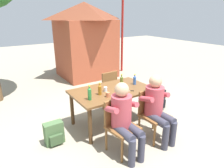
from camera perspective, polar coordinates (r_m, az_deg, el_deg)
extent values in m
plane|color=gray|center=(4.22, 0.00, -10.91)|extent=(24.00, 24.00, 0.00)
cube|color=brown|center=(3.91, 0.00, -1.93)|extent=(1.56, 0.94, 0.04)
cylinder|color=#4C311A|center=(3.46, -6.28, -11.94)|extent=(0.07, 0.07, 0.69)
cylinder|color=#4C311A|center=(4.19, 11.05, -6.23)|extent=(0.07, 0.07, 0.69)
cylinder|color=#4C311A|center=(4.08, -11.35, -6.96)|extent=(0.07, 0.07, 0.69)
cylinder|color=#4C311A|center=(4.72, 4.51, -2.85)|extent=(0.07, 0.07, 0.69)
cube|color=brown|center=(3.23, 3.16, -12.50)|extent=(0.49, 0.49, 0.04)
cube|color=brown|center=(3.25, 0.80, -7.64)|extent=(0.42, 0.09, 0.42)
cylinder|color=brown|center=(3.14, 2.90, -18.59)|extent=(0.04, 0.04, 0.41)
cylinder|color=brown|center=(3.37, 7.84, -15.86)|extent=(0.04, 0.04, 0.41)
cylinder|color=brown|center=(3.37, -1.66, -15.54)|extent=(0.04, 0.04, 0.41)
cylinder|color=brown|center=(3.58, 3.23, -13.25)|extent=(0.04, 0.04, 0.41)
cube|color=brown|center=(3.64, 12.19, -9.00)|extent=(0.46, 0.46, 0.04)
cube|color=brown|center=(3.66, 10.16, -4.67)|extent=(0.42, 0.06, 0.42)
cylinder|color=brown|center=(3.53, 12.08, -14.30)|extent=(0.04, 0.04, 0.41)
cylinder|color=brown|center=(3.78, 16.10, -12.16)|extent=(0.04, 0.04, 0.41)
cylinder|color=brown|center=(3.75, 7.75, -11.80)|extent=(0.04, 0.04, 0.41)
cylinder|color=brown|center=(3.98, 11.82, -9.99)|extent=(0.04, 0.04, 0.41)
cube|color=brown|center=(4.85, -2.05, -1.05)|extent=(0.47, 0.47, 0.04)
cube|color=brown|center=(4.62, -0.66, 0.91)|extent=(0.42, 0.07, 0.42)
cylinder|color=brown|center=(5.18, -1.52, -2.33)|extent=(0.04, 0.04, 0.41)
cylinder|color=brown|center=(4.99, -5.07, -3.32)|extent=(0.04, 0.04, 0.41)
cylinder|color=brown|center=(4.90, 1.08, -3.67)|extent=(0.04, 0.04, 0.41)
cylinder|color=brown|center=(4.70, -2.58, -4.78)|extent=(0.04, 0.04, 0.41)
cylinder|color=#B7424C|center=(3.13, 2.70, -7.76)|extent=(0.32, 0.32, 0.52)
sphere|color=tan|center=(2.98, 2.82, -1.63)|extent=(0.22, 0.22, 0.22)
cylinder|color=#383847|center=(3.08, 3.48, -13.92)|extent=(0.14, 0.40, 0.14)
cylinder|color=#383847|center=(3.08, 5.73, -19.09)|extent=(0.11, 0.11, 0.45)
cylinder|color=#B7424C|center=(3.00, -0.22, -7.37)|extent=(0.09, 0.31, 0.16)
cylinder|color=#383847|center=(3.17, 6.15, -12.88)|extent=(0.14, 0.40, 0.14)
cylinder|color=#383847|center=(3.18, 8.39, -17.86)|extent=(0.11, 0.11, 0.45)
cylinder|color=#B7424C|center=(3.20, 5.48, -5.63)|extent=(0.09, 0.31, 0.16)
cylinder|color=#B7424C|center=(3.55, 11.95, -4.72)|extent=(0.32, 0.32, 0.52)
sphere|color=tan|center=(3.42, 12.37, 0.77)|extent=(0.22, 0.22, 0.22)
cylinder|color=#383847|center=(3.48, 12.92, -10.08)|extent=(0.14, 0.40, 0.14)
cylinder|color=#383847|center=(3.49, 15.04, -14.57)|extent=(0.11, 0.11, 0.45)
cylinder|color=#B7424C|center=(3.39, 9.77, -4.29)|extent=(0.09, 0.31, 0.16)
cylinder|color=#383847|center=(3.60, 14.94, -9.20)|extent=(0.14, 0.40, 0.14)
cylinder|color=#383847|center=(3.61, 17.02, -13.53)|extent=(0.11, 0.11, 0.45)
cylinder|color=#B7424C|center=(3.65, 14.15, -2.88)|extent=(0.09, 0.31, 0.16)
cylinder|color=#2D56A3|center=(4.20, 6.47, 0.94)|extent=(0.06, 0.06, 0.16)
cone|color=#2D56A3|center=(4.17, 6.52, 2.13)|extent=(0.06, 0.06, 0.02)
cylinder|color=#2D56A3|center=(4.16, 6.53, 2.43)|extent=(0.03, 0.03, 0.02)
cylinder|color=yellow|center=(4.15, 6.55, 2.69)|extent=(0.03, 0.03, 0.02)
cylinder|color=#287A38|center=(3.45, -6.43, -3.02)|extent=(0.06, 0.06, 0.20)
cone|color=#287A38|center=(3.40, -6.50, -1.29)|extent=(0.06, 0.06, 0.03)
cylinder|color=#287A38|center=(3.39, -6.52, -0.86)|extent=(0.03, 0.03, 0.03)
cylinder|color=yellow|center=(3.39, -6.54, -0.47)|extent=(0.03, 0.03, 0.02)
cylinder|color=#566623|center=(4.09, 2.75, 0.71)|extent=(0.06, 0.06, 0.18)
cone|color=#566623|center=(4.06, 2.78, 2.08)|extent=(0.06, 0.06, 0.03)
cylinder|color=#566623|center=(4.05, 2.78, 2.41)|extent=(0.03, 0.03, 0.03)
cylinder|color=yellow|center=(4.05, 2.79, 2.72)|extent=(0.03, 0.03, 0.02)
cylinder|color=#996019|center=(3.65, -3.50, -1.83)|extent=(0.06, 0.06, 0.17)
cone|color=#996019|center=(3.61, -3.54, -0.41)|extent=(0.06, 0.06, 0.02)
cylinder|color=#996019|center=(3.61, -3.54, -0.06)|extent=(0.03, 0.03, 0.02)
cylinder|color=yellow|center=(3.60, -3.55, 0.25)|extent=(0.03, 0.03, 0.02)
cylinder|color=silver|center=(3.81, -1.85, -1.52)|extent=(0.07, 0.07, 0.09)
cylinder|color=#BC6B47|center=(3.57, -1.23, -3.06)|extent=(0.07, 0.07, 0.08)
cube|color=silver|center=(3.85, 4.10, -1.96)|extent=(0.16, 0.12, 0.01)
cube|color=black|center=(3.86, 5.74, -1.93)|extent=(0.08, 0.06, 0.01)
cube|color=#47663D|center=(3.67, -16.29, -13.30)|extent=(0.32, 0.16, 0.40)
cube|color=#395130|center=(3.62, -15.61, -15.11)|extent=(0.22, 0.06, 0.18)
cube|color=black|center=(4.80, 13.02, -4.37)|extent=(0.33, 0.16, 0.46)
cube|color=black|center=(4.77, 13.89, -5.73)|extent=(0.23, 0.06, 0.20)
cube|color=#9E472D|center=(7.11, -7.44, 10.02)|extent=(1.75, 1.59, 1.94)
pyramid|color=brown|center=(7.01, -7.91, 20.09)|extent=(2.02, 1.83, 0.55)
cylinder|color=maroon|center=(7.58, 2.94, 13.96)|extent=(0.08, 0.08, 2.78)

